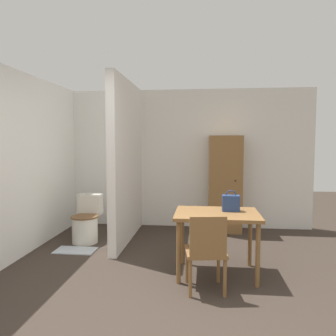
% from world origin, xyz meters
% --- Properties ---
extents(ground_plane, '(16.00, 16.00, 0.00)m').
position_xyz_m(ground_plane, '(0.00, 0.00, 0.00)').
color(ground_plane, '#382D26').
extents(wall_back, '(4.86, 0.12, 2.50)m').
position_xyz_m(wall_back, '(0.00, 3.34, 1.25)').
color(wall_back, white).
rests_on(wall_back, ground_plane).
extents(wall_left, '(0.12, 4.28, 2.50)m').
position_xyz_m(wall_left, '(-1.99, 1.64, 1.25)').
color(wall_left, white).
rests_on(wall_left, ground_plane).
extents(partition_wall, '(0.12, 1.80, 2.50)m').
position_xyz_m(partition_wall, '(-0.70, 2.38, 1.25)').
color(partition_wall, white).
rests_on(partition_wall, ground_plane).
extents(dining_table, '(0.97, 0.72, 0.74)m').
position_xyz_m(dining_table, '(0.66, 1.12, 0.64)').
color(dining_table, brown).
rests_on(dining_table, ground_plane).
extents(wooden_chair, '(0.46, 0.46, 0.82)m').
position_xyz_m(wooden_chair, '(0.54, 0.63, 0.45)').
color(wooden_chair, brown).
rests_on(wooden_chair, ground_plane).
extents(toilet, '(0.41, 0.56, 0.72)m').
position_xyz_m(toilet, '(-1.32, 2.19, 0.30)').
color(toilet, silver).
rests_on(toilet, ground_plane).
extents(handbag, '(0.20, 0.12, 0.25)m').
position_xyz_m(handbag, '(0.83, 1.22, 0.83)').
color(handbag, navy).
rests_on(handbag, dining_table).
extents(wooden_cabinet, '(0.56, 0.47, 1.66)m').
position_xyz_m(wooden_cabinet, '(0.87, 3.04, 0.83)').
color(wooden_cabinet, brown).
rests_on(wooden_cabinet, ground_plane).
extents(bath_mat, '(0.57, 0.33, 0.01)m').
position_xyz_m(bath_mat, '(-1.32, 1.73, 0.01)').
color(bath_mat, '#B2BCC6').
rests_on(bath_mat, ground_plane).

